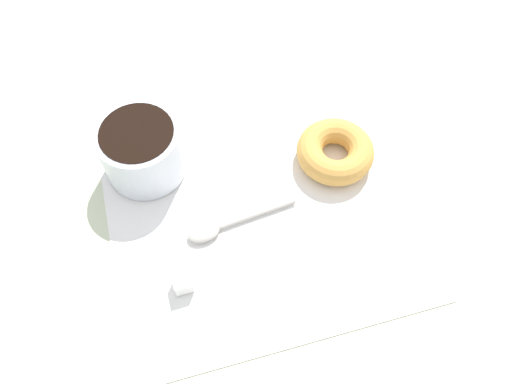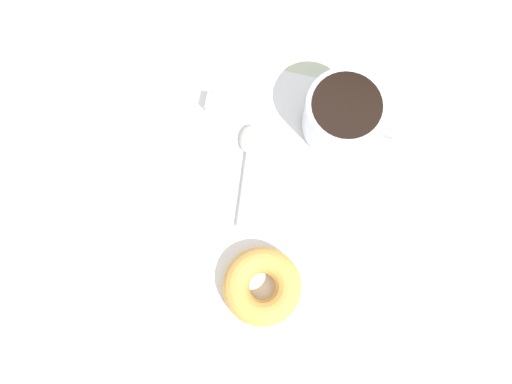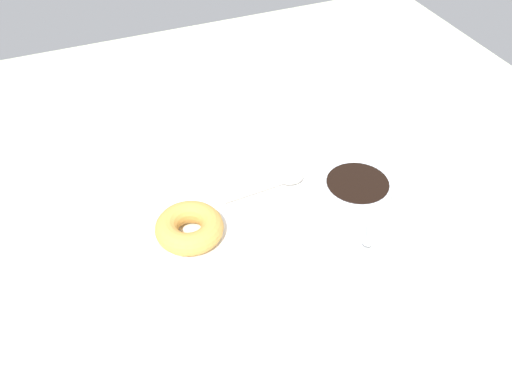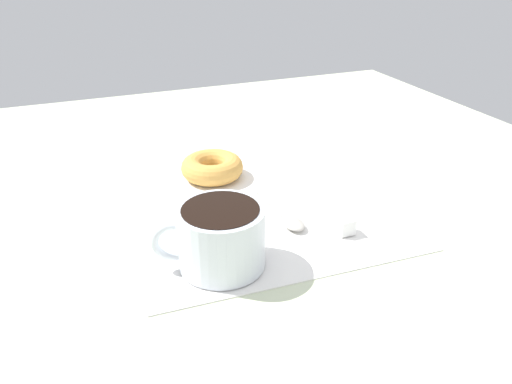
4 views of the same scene
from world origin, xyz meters
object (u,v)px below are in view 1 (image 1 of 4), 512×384
at_px(donut, 336,153).
at_px(spoon, 218,227).
at_px(coffee_cup, 142,149).
at_px(sugar_cube, 183,283).

height_order(donut, spoon, donut).
relative_size(coffee_cup, sugar_cube, 6.29).
xyz_separation_m(donut, spoon, (0.16, 0.05, -0.01)).
distance_m(donut, spoon, 0.16).
distance_m(coffee_cup, sugar_cube, 0.16).
relative_size(donut, sugar_cube, 4.79).
height_order(spoon, sugar_cube, sugar_cube).
xyz_separation_m(coffee_cup, sugar_cube, (-0.01, 0.16, -0.03)).
distance_m(coffee_cup, spoon, 0.12).
bearing_deg(spoon, donut, -163.50).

